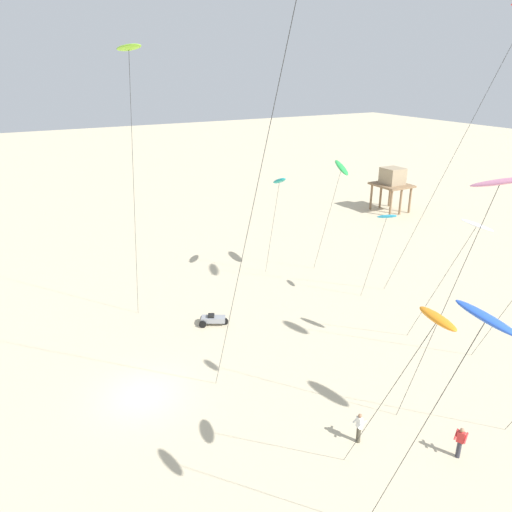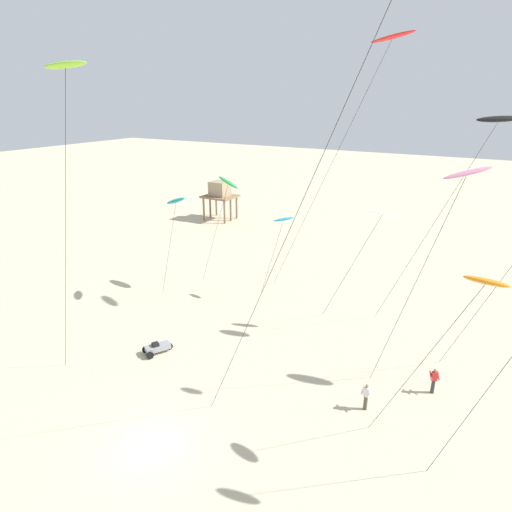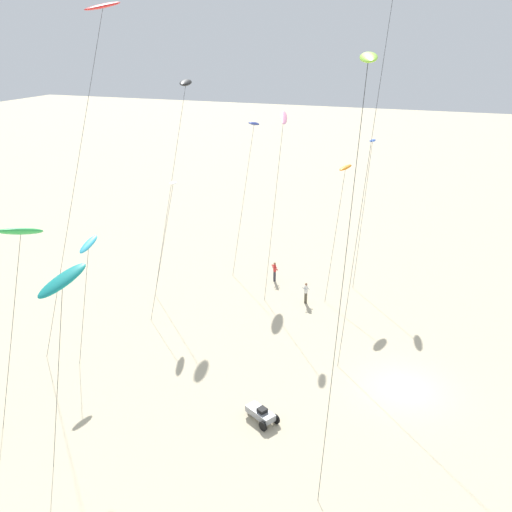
{
  "view_description": "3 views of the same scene",
  "coord_description": "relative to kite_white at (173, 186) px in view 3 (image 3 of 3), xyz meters",
  "views": [
    {
      "loc": [
        23.52,
        -5.54,
        17.42
      ],
      "look_at": [
        -0.77,
        7.71,
        6.73
      ],
      "focal_mm": 34.92,
      "sensor_mm": 36.0,
      "label": 1
    },
    {
      "loc": [
        13.75,
        -12.91,
        16.88
      ],
      "look_at": [
        0.28,
        10.41,
        7.13
      ],
      "focal_mm": 31.1,
      "sensor_mm": 36.0,
      "label": 2
    },
    {
      "loc": [
        -28.57,
        -1.29,
        19.13
      ],
      "look_at": [
        4.18,
        10.64,
        5.23
      ],
      "focal_mm": 39.31,
      "sensor_mm": 36.0,
      "label": 3
    }
  ],
  "objects": [
    {
      "name": "kite_flyer_nearest",
      "position": [
        5.54,
        -6.0,
        -8.02
      ],
      "size": [
        0.69,
        0.68,
        1.67
      ],
      "color": "#33333D",
      "rests_on": "ground"
    },
    {
      "name": "kite_orange",
      "position": [
        7.29,
        -11.02,
        0.54
      ],
      "size": [
        5.22,
        1.02,
        9.77
      ],
      "color": "orange",
      "rests_on": "ground"
    },
    {
      "name": "kite_cyan",
      "position": [
        -8.39,
        1.41,
        -1.79
      ],
      "size": [
        3.13,
        0.62,
        7.6
      ],
      "color": "#33BFE0",
      "rests_on": "ground"
    },
    {
      "name": "kite_pink",
      "position": [
        5.52,
        -6.53,
        4.16
      ],
      "size": [
        4.88,
        1.17,
        13.78
      ],
      "color": "pink",
      "rests_on": "ground"
    },
    {
      "name": "kite_teal",
      "position": [
        -16.15,
        -2.95,
        -0.19
      ],
      "size": [
        3.67,
        1.62,
        9.37
      ],
      "color": "teal",
      "rests_on": "ground"
    },
    {
      "name": "kite_flyer_middle",
      "position": [
        2.48,
        -9.5,
        -8.02
      ],
      "size": [
        0.57,
        0.55,
        1.67
      ],
      "color": "#4C4738",
      "rests_on": "ground"
    },
    {
      "name": "beach_buggy",
      "position": [
        -11.81,
        -10.96,
        -8.48
      ],
      "size": [
        1.65,
        2.07,
        0.82
      ],
      "color": "gray",
      "rests_on": "ground"
    },
    {
      "name": "kite_green",
      "position": [
        -13.76,
        1.3,
        0.86
      ],
      "size": [
        4.61,
        1.52,
        10.44
      ],
      "color": "green",
      "rests_on": "ground"
    },
    {
      "name": "kite_red",
      "position": [
        -1.41,
        3.6,
        11.63
      ],
      "size": [
        10.91,
        1.3,
        21.18
      ],
      "color": "red",
      "rests_on": "ground"
    },
    {
      "name": "ground_plane",
      "position": [
        -6.24,
        -17.77,
        -8.91
      ],
      "size": [
        260.0,
        260.0,
        0.0
      ],
      "primitive_type": "plane",
      "color": "beige"
    },
    {
      "name": "kite_white",
      "position": [
        0.0,
        0.0,
        0.0
      ],
      "size": [
        5.09,
        0.99,
        9.34
      ],
      "color": "white",
      "rests_on": "ground"
    },
    {
      "name": "kite_navy",
      "position": [
        10.11,
        -2.51,
        3.06
      ],
      "size": [
        6.15,
        1.28,
        12.44
      ],
      "color": "navy",
      "rests_on": "ground"
    },
    {
      "name": "kite_black",
      "position": [
        6.17,
        1.73,
        6.52
      ],
      "size": [
        7.78,
        1.44,
        15.86
      ],
      "color": "black",
      "rests_on": "ground"
    },
    {
      "name": "kite_lime",
      "position": [
        -11.96,
        -15.32,
        9.1
      ],
      "size": [
        5.44,
        1.33,
        18.58
      ],
      "color": "#8CD833",
      "rests_on": "ground"
    },
    {
      "name": "kite_blue",
      "position": [
        10.0,
        -12.52,
        2.15
      ],
      "size": [
        4.67,
        0.75,
        11.55
      ],
      "color": "blue",
      "rests_on": "ground"
    }
  ]
}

